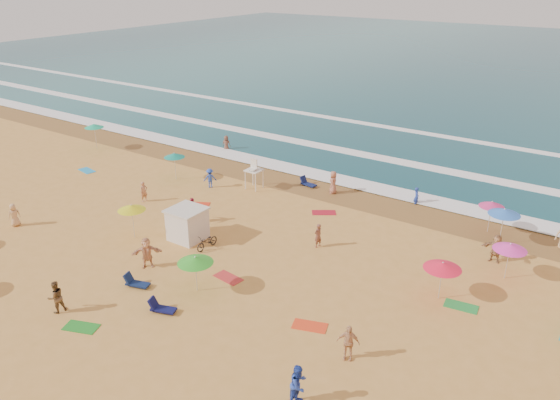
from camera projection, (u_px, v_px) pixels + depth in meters
The scene contains 12 objects.
ground at pixel (262, 267), 32.21m from camera, with size 220.00×220.00×0.00m, color gold.
ocean at pixel (542, 67), 95.98m from camera, with size 220.00×140.00×0.18m, color #0C4756.
wet_sand at pixel (358, 198), 41.70m from camera, with size 220.00×220.00×0.00m, color olive.
surf_foam at pixel (403, 165), 48.36m from camera, with size 200.00×18.70×0.05m.
cabana at pixel (188, 225), 35.16m from camera, with size 2.00×2.00×2.00m, color silver.
cabana_roof at pixel (186, 210), 34.74m from camera, with size 2.20×2.20×0.12m, color silver.
bicycle at pixel (207, 242), 34.17m from camera, with size 0.61×1.75×0.92m, color black.
lifeguard_stand at pixel (254, 176), 43.15m from camera, with size 1.20×1.20×2.10m, color white, non-canonical shape.
beach_umbrellas at pixel (311, 244), 30.28m from camera, with size 58.07×26.42×0.78m.
loungers at pixel (281, 323), 26.90m from camera, with size 49.86×25.29×0.34m.
towels at pixel (255, 274), 31.42m from camera, with size 47.63×25.76×0.03m.
beachgoers at pixel (284, 233), 34.36m from camera, with size 32.43×26.58×2.14m.
Camera 1 is at (16.65, -22.55, 16.38)m, focal length 35.00 mm.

